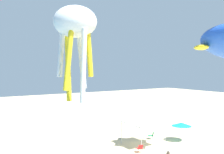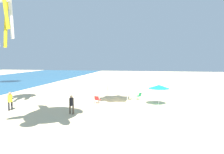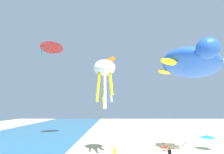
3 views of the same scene
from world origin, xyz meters
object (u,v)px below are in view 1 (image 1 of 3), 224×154
folding_chair_left_of_tent (152,135)px  folding_chair_right_of_tent (140,148)px  kite_octopus_white (75,27)px  beach_umbrella (181,124)px  canopy_tent (143,120)px

folding_chair_left_of_tent → folding_chair_right_of_tent: size_ratio=1.00×
folding_chair_left_of_tent → kite_octopus_white: bearing=-27.8°
beach_umbrella → folding_chair_left_of_tent: beach_umbrella is taller
beach_umbrella → kite_octopus_white: (-4.21, 14.80, 8.86)m
folding_chair_left_of_tent → beach_umbrella: bearing=76.6°
canopy_tent → folding_chair_right_of_tent: bearing=134.1°
beach_umbrella → folding_chair_left_of_tent: bearing=42.3°
beach_umbrella → folding_chair_right_of_tent: (-0.58, 6.40, -1.41)m
canopy_tent → folding_chair_right_of_tent: (-1.71, 1.76, -2.18)m
beach_umbrella → folding_chair_right_of_tent: size_ratio=2.66×
canopy_tent → folding_chair_left_of_tent: canopy_tent is taller
kite_octopus_white → beach_umbrella: bearing=-141.6°
beach_umbrella → folding_chair_left_of_tent: (2.44, 2.22, -1.41)m
canopy_tent → kite_octopus_white: (-5.34, 10.16, 8.09)m
folding_chair_left_of_tent → kite_octopus_white: (-6.65, 12.59, 10.27)m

